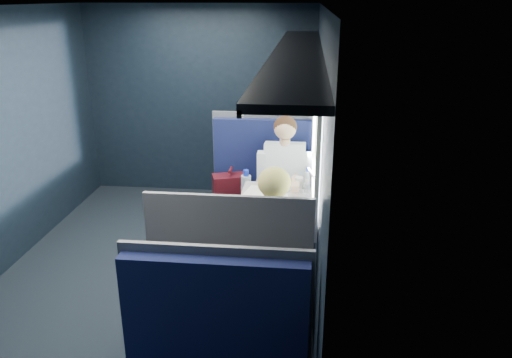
# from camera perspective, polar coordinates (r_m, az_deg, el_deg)

# --- Properties ---
(ground) EXTENTS (2.80, 4.20, 0.01)m
(ground) POSITION_cam_1_polar(r_m,az_deg,el_deg) (4.71, -11.15, -10.58)
(ground) COLOR black
(room_shell) EXTENTS (3.00, 4.40, 2.40)m
(room_shell) POSITION_cam_1_polar(r_m,az_deg,el_deg) (4.15, -12.22, 7.28)
(room_shell) COLOR black
(room_shell) RESTS_ON ground
(table) EXTENTS (0.62, 1.00, 0.74)m
(table) POSITION_cam_1_polar(r_m,az_deg,el_deg) (4.22, 1.79, -3.72)
(table) COLOR #54565E
(table) RESTS_ON ground
(seat_bay_near) EXTENTS (1.04, 0.62, 1.26)m
(seat_bay_near) POSITION_cam_1_polar(r_m,az_deg,el_deg) (5.13, 0.28, -2.17)
(seat_bay_near) COLOR #0D123B
(seat_bay_near) RESTS_ON ground
(seat_bay_far) EXTENTS (1.04, 0.62, 1.26)m
(seat_bay_far) POSITION_cam_1_polar(r_m,az_deg,el_deg) (3.59, -2.30, -12.89)
(seat_bay_far) COLOR #0D123B
(seat_bay_far) RESTS_ON ground
(seat_row_front) EXTENTS (1.04, 0.51, 1.16)m
(seat_row_front) POSITION_cam_1_polar(r_m,az_deg,el_deg) (6.00, 1.30, 1.06)
(seat_row_front) COLOR #0D123B
(seat_row_front) RESTS_ON ground
(man) EXTENTS (0.53, 0.56, 1.32)m
(man) POSITION_cam_1_polar(r_m,az_deg,el_deg) (4.84, 3.21, 0.18)
(man) COLOR black
(man) RESTS_ON ground
(woman) EXTENTS (0.53, 0.56, 1.32)m
(woman) POSITION_cam_1_polar(r_m,az_deg,el_deg) (3.55, 2.05, -7.41)
(woman) COLOR black
(woman) RESTS_ON ground
(papers) EXTENTS (0.68, 0.86, 0.01)m
(papers) POSITION_cam_1_polar(r_m,az_deg,el_deg) (4.16, 1.30, -2.90)
(papers) COLOR white
(papers) RESTS_ON table
(laptop) EXTENTS (0.30, 0.35, 0.23)m
(laptop) POSITION_cam_1_polar(r_m,az_deg,el_deg) (4.30, 5.94, -1.35)
(laptop) COLOR silver
(laptop) RESTS_ON table
(bottle_small) EXTENTS (0.06, 0.06, 0.20)m
(bottle_small) POSITION_cam_1_polar(r_m,az_deg,el_deg) (4.50, 5.95, -0.02)
(bottle_small) COLOR silver
(bottle_small) RESTS_ON table
(cup) EXTENTS (0.08, 0.08, 0.10)m
(cup) POSITION_cam_1_polar(r_m,az_deg,el_deg) (4.53, 4.95, -0.39)
(cup) COLOR white
(cup) RESTS_ON table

